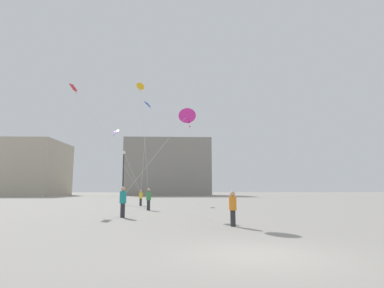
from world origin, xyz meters
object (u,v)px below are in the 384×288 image
at_px(kite_crimson_delta, 75,90).
at_px(lamppost_east, 123,169).
at_px(kite_violet_delta, 116,133).
at_px(kite_magenta_diamond, 187,116).
at_px(person_in_green, 149,198).
at_px(building_centre_hall, 168,168).
at_px(person_in_teal, 123,201).
at_px(kite_cobalt_diamond, 148,104).
at_px(kite_amber_diamond, 141,88).
at_px(person_in_yellow, 141,197).
at_px(person_in_orange, 233,207).
at_px(building_left_hall, 29,169).

distance_m(kite_crimson_delta, lamppost_east, 9.73).
bearing_deg(kite_violet_delta, kite_magenta_diamond, -71.88).
xyz_separation_m(person_in_green, building_centre_hall, (2.67, 60.98, 6.55)).
bearing_deg(kite_violet_delta, kite_crimson_delta, -101.42).
bearing_deg(person_in_teal, kite_magenta_diamond, 121.88).
relative_size(kite_magenta_diamond, lamppost_east, 0.91).
height_order(kite_cobalt_diamond, lamppost_east, kite_cobalt_diamond).
distance_m(person_in_green, kite_violet_delta, 18.87).
bearing_deg(kite_magenta_diamond, person_in_teal, 164.53).
xyz_separation_m(kite_magenta_diamond, building_centre_hall, (0.14, 68.33, 1.36)).
relative_size(person_in_green, lamppost_east, 0.30).
height_order(kite_amber_diamond, lamppost_east, kite_amber_diamond).
distance_m(person_in_green, lamppost_east, 10.03).
relative_size(kite_cobalt_diamond, lamppost_east, 2.22).
xyz_separation_m(kite_crimson_delta, building_centre_hall, (10.19, 56.40, -3.81)).
bearing_deg(kite_cobalt_diamond, person_in_yellow, -89.68).
bearing_deg(person_in_orange, lamppost_east, -51.15).
distance_m(person_in_teal, kite_violet_delta, 24.23).
bearing_deg(person_in_yellow, kite_crimson_delta, -49.63).
bearing_deg(kite_crimson_delta, kite_magenta_diamond, -49.87).
xyz_separation_m(kite_crimson_delta, building_left_hall, (-25.81, 54.45, -4.39)).
xyz_separation_m(person_in_teal, kite_violet_delta, (-3.88, 22.50, 8.11)).
bearing_deg(kite_cobalt_diamond, kite_magenta_diamond, -81.84).
relative_size(person_in_teal, kite_cobalt_diamond, 0.14).
xyz_separation_m(kite_crimson_delta, kite_cobalt_diamond, (6.37, 13.81, 2.48)).
bearing_deg(person_in_teal, lamppost_east, -125.61).
height_order(person_in_teal, kite_violet_delta, kite_violet_delta).
relative_size(kite_cobalt_diamond, building_left_hall, 0.69).
bearing_deg(person_in_yellow, person_in_green, 29.21).
xyz_separation_m(kite_magenta_diamond, lamppost_east, (-5.72, 16.41, -2.31)).
bearing_deg(kite_cobalt_diamond, building_centre_hall, 84.86).
distance_m(kite_crimson_delta, kite_cobalt_diamond, 15.41).
bearing_deg(kite_magenta_diamond, kite_amber_diamond, 112.08).
relative_size(person_in_teal, kite_magenta_diamond, 0.35).
bearing_deg(kite_magenta_diamond, kite_violet_delta, 108.12).
relative_size(person_in_teal, building_left_hall, 0.10).
bearing_deg(kite_magenta_diamond, kite_crimson_delta, 130.13).
xyz_separation_m(kite_violet_delta, kite_magenta_diamond, (7.71, -23.56, -2.96)).
relative_size(person_in_yellow, kite_violet_delta, 0.16).
bearing_deg(kite_crimson_delta, building_left_hall, 115.36).
relative_size(person_in_orange, kite_magenta_diamond, 0.30).
distance_m(kite_cobalt_diamond, building_centre_hall, 43.22).
relative_size(person_in_green, person_in_teal, 0.95).
distance_m(kite_crimson_delta, kite_magenta_diamond, 16.44).
height_order(person_in_teal, kite_magenta_diamond, kite_magenta_diamond).
bearing_deg(kite_crimson_delta, person_in_yellow, 20.10).
xyz_separation_m(person_in_orange, kite_cobalt_diamond, (-5.55, 29.76, 12.92)).
bearing_deg(kite_violet_delta, person_in_teal, -80.20).
xyz_separation_m(person_in_teal, person_in_orange, (5.68, -5.08, -0.13)).
height_order(kite_magenta_diamond, building_left_hall, building_left_hall).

